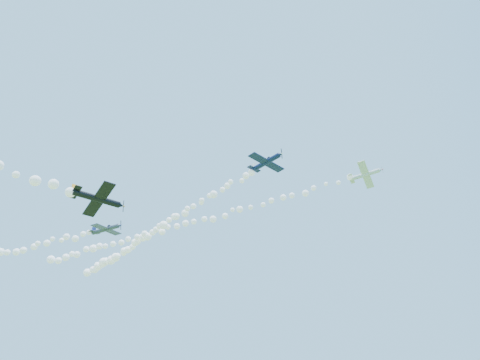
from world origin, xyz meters
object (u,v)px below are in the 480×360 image
at_px(plane_black, 98,199).
at_px(plane_navy, 266,162).
at_px(plane_white, 366,174).
at_px(plane_grey, 106,229).

bearing_deg(plane_black, plane_navy, -15.53).
height_order(plane_white, plane_navy, plane_navy).
distance_m(plane_white, plane_grey, 52.84).
bearing_deg(plane_navy, plane_grey, -154.63).
distance_m(plane_grey, plane_black, 23.85).
relative_size(plane_white, plane_black, 0.86).
bearing_deg(plane_black, plane_grey, 69.04).
bearing_deg(plane_navy, plane_white, 58.15).
bearing_deg(plane_black, plane_white, -19.31).
xyz_separation_m(plane_navy, plane_black, (-19.58, -19.39, -14.88)).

